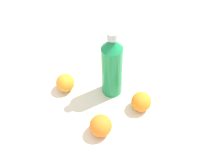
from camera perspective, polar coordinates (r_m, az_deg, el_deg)
The scene contains 5 objects.
ground_plane at distance 1.03m, azimuth -2.41°, elevation -4.24°, with size 2.40×2.40×0.00m, color silver.
water_bottle at distance 0.96m, azimuth 0.00°, elevation 1.56°, with size 0.07×0.07×0.26m.
orange_0 at distance 0.98m, azimuth 5.42°, elevation -5.02°, with size 0.06×0.06×0.06m, color orange.
orange_1 at distance 1.04m, azimuth -8.64°, elevation -1.53°, with size 0.06×0.06×0.06m, color orange.
orange_2 at distance 0.93m, azimuth -2.10°, elevation -9.43°, with size 0.07×0.07×0.07m, color orange.
Camera 1 is at (0.60, 0.16, 0.82)m, focal length 49.46 mm.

